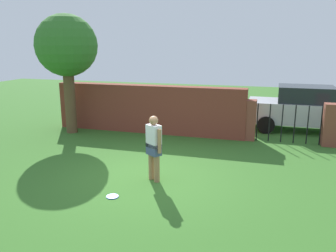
% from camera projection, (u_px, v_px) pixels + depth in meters
% --- Properties ---
extents(ground_plane, '(40.00, 40.00, 0.00)m').
position_uv_depth(ground_plane, '(147.00, 177.00, 8.55)').
color(ground_plane, '#336623').
extents(brick_wall, '(7.22, 0.50, 1.78)m').
position_uv_depth(brick_wall, '(148.00, 109.00, 12.75)').
color(brick_wall, brown).
rests_on(brick_wall, ground).
extents(tree, '(2.22, 2.22, 4.32)m').
position_uv_depth(tree, '(66.00, 47.00, 12.18)').
color(tree, brown).
rests_on(tree, ground).
extents(person, '(0.46, 0.39, 1.62)m').
position_uv_depth(person, '(154.00, 145.00, 8.17)').
color(person, '#9E704C').
rests_on(person, ground).
extents(fence_gate, '(3.01, 0.44, 1.40)m').
position_uv_depth(fence_gate, '(288.00, 122.00, 11.42)').
color(fence_gate, brown).
rests_on(fence_gate, ground).
extents(car, '(4.22, 1.97, 1.72)m').
position_uv_depth(car, '(305.00, 109.00, 12.97)').
color(car, '#B7B7BC').
rests_on(car, ground).
extents(frisbee_blue, '(0.27, 0.27, 0.02)m').
position_uv_depth(frisbee_blue, '(112.00, 196.00, 7.47)').
color(frisbee_blue, blue).
rests_on(frisbee_blue, ground).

